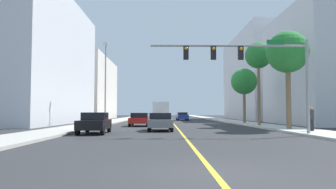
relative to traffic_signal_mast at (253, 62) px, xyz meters
The scene contains 19 objects.
ground 30.63m from the traffic_signal_mast, 98.17° to the left, with size 192.00×192.00×0.00m, color #2D2D30.
sidewalk_left 33.10m from the traffic_signal_mast, 113.87° to the left, with size 3.33×168.00×0.15m, color #B2ADA3.
sidewalk_right 30.68m from the traffic_signal_mast, 81.16° to the left, with size 3.33×168.00×0.15m, color beige.
lane_marking_center 30.63m from the traffic_signal_mast, 98.17° to the left, with size 0.16×144.00×0.01m, color yellow.
building_left_near 33.18m from the traffic_signal_mast, 139.76° to the left, with size 16.06×25.67×15.90m, color silver.
building_left_far 54.10m from the traffic_signal_mast, 116.46° to the left, with size 13.87×23.45×12.65m, color silver.
building_right_far 45.41m from the traffic_signal_mast, 71.15° to the left, with size 12.14×26.11×16.31m, color silver.
traffic_signal_mast is the anchor object (origin of this frame).
street_lamp 20.42m from the traffic_signal_mast, 126.38° to the left, with size 0.56×0.28×9.18m.
palm_near 7.18m from the traffic_signal_mast, 51.83° to the left, with size 3.32×3.32×7.74m.
palm_mid 13.19m from the traffic_signal_mast, 72.04° to the left, with size 2.65×2.65×8.34m.
palm_far 19.59m from the traffic_signal_mast, 77.58° to the left, with size 3.15×3.15×6.59m.
car_red 16.42m from the traffic_signal_mast, 120.20° to the left, with size 2.00×4.59×1.37m.
car_blue 36.11m from the traffic_signal_mast, 93.83° to the left, with size 2.01×4.33×1.40m.
car_silver 41.92m from the traffic_signal_mast, 97.89° to the left, with size 2.01×4.52×1.47m.
car_black 11.06m from the traffic_signal_mast, 168.51° to the left, with size 1.88×4.15×1.43m.
car_gray 8.82m from the traffic_signal_mast, 136.85° to the left, with size 1.97×4.38×1.39m.
delivery_truck 32.02m from the traffic_signal_mast, 100.76° to the left, with size 2.49×8.78×2.95m.
pedestrian 6.41m from the traffic_signal_mast, 27.82° to the left, with size 0.38×0.38×1.68m.
Camera 1 is at (-1.19, -7.87, 1.46)m, focal length 34.62 mm.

